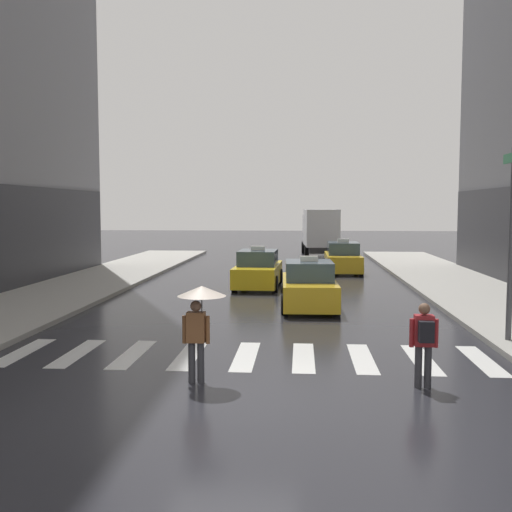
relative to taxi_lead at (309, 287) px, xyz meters
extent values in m
plane|color=#26262B|center=(-1.56, -10.06, -0.72)|extent=(160.00, 160.00, 0.00)
cube|color=silver|center=(-6.96, -7.06, -0.72)|extent=(0.50, 2.80, 0.01)
cube|color=silver|center=(-5.61, -7.06, -0.72)|extent=(0.50, 2.80, 0.01)
cube|color=silver|center=(-4.26, -7.06, -0.72)|extent=(0.50, 2.80, 0.01)
cube|color=silver|center=(-2.91, -7.06, -0.72)|extent=(0.50, 2.80, 0.01)
cube|color=silver|center=(-1.56, -7.06, -0.72)|extent=(0.50, 2.80, 0.01)
cube|color=silver|center=(-0.21, -7.06, -0.72)|extent=(0.50, 2.80, 0.01)
cube|color=silver|center=(1.14, -7.06, -0.72)|extent=(0.50, 2.80, 0.01)
cube|color=silver|center=(2.49, -7.06, -0.72)|extent=(0.50, 2.80, 0.01)
cube|color=silver|center=(3.84, -7.06, -0.72)|extent=(0.50, 2.80, 0.01)
cylinder|color=#47474C|center=(4.94, -5.48, 1.83)|extent=(0.14, 0.14, 4.80)
cube|color=#196638|center=(4.89, -5.30, 3.98)|extent=(0.04, 0.84, 0.24)
cube|color=gold|center=(0.00, 0.02, -0.16)|extent=(1.95, 4.56, 0.84)
cube|color=#384C5B|center=(0.00, -0.08, 0.58)|extent=(1.67, 2.15, 0.64)
cube|color=silver|center=(0.00, -0.08, 0.99)|extent=(0.61, 0.26, 0.18)
cylinder|color=black|center=(-0.90, 1.34, -0.39)|extent=(0.24, 0.67, 0.66)
cylinder|color=black|center=(0.81, 1.40, -0.39)|extent=(0.24, 0.67, 0.66)
cylinder|color=black|center=(-0.81, -1.35, -0.39)|extent=(0.24, 0.67, 0.66)
cylinder|color=black|center=(0.90, -1.30, -0.39)|extent=(0.24, 0.67, 0.66)
cube|color=#F2EAB2|center=(-0.71, 2.27, -0.12)|extent=(0.20, 0.05, 0.14)
cube|color=#F2EAB2|center=(0.55, 2.31, -0.12)|extent=(0.20, 0.05, 0.14)
cube|color=yellow|center=(-2.14, 5.23, -0.16)|extent=(1.97, 4.57, 0.84)
cube|color=#384C5B|center=(-2.15, 5.13, 0.58)|extent=(1.68, 2.16, 0.64)
cube|color=silver|center=(-2.15, 5.13, 0.99)|extent=(0.61, 0.26, 0.18)
cylinder|color=black|center=(-2.95, 6.61, -0.39)|extent=(0.24, 0.67, 0.66)
cylinder|color=black|center=(-1.24, 6.55, -0.39)|extent=(0.24, 0.67, 0.66)
cylinder|color=black|center=(-3.05, 3.91, -0.39)|extent=(0.24, 0.67, 0.66)
cylinder|color=black|center=(-1.34, 3.85, -0.39)|extent=(0.24, 0.67, 0.66)
cube|color=#F2EAB2|center=(-2.69, 7.52, -0.12)|extent=(0.20, 0.05, 0.14)
cube|color=#F2EAB2|center=(-1.43, 7.48, -0.12)|extent=(0.20, 0.05, 0.14)
cube|color=gold|center=(1.97, 11.57, -0.16)|extent=(1.82, 4.51, 0.84)
cube|color=#384C5B|center=(1.97, 11.47, 0.58)|extent=(1.61, 2.11, 0.64)
cube|color=silver|center=(1.97, 11.47, 0.99)|extent=(0.60, 0.24, 0.18)
cylinder|color=black|center=(1.11, 12.91, -0.39)|extent=(0.22, 0.66, 0.66)
cylinder|color=black|center=(2.82, 12.92, -0.39)|extent=(0.22, 0.66, 0.66)
cylinder|color=black|center=(1.13, 10.21, -0.39)|extent=(0.22, 0.66, 0.66)
cylinder|color=black|center=(2.84, 10.22, -0.39)|extent=(0.22, 0.66, 0.66)
cube|color=#F2EAB2|center=(1.33, 13.83, -0.12)|extent=(0.20, 0.04, 0.14)
cube|color=#F2EAB2|center=(2.59, 13.84, -0.12)|extent=(0.20, 0.04, 0.14)
cube|color=#2D2D2D|center=(1.06, 21.81, -0.07)|extent=(2.08, 6.67, 0.40)
cube|color=silver|center=(0.91, 25.11, 1.18)|extent=(2.18, 1.89, 2.10)
cube|color=#384C5B|center=(0.87, 26.03, 1.54)|extent=(1.89, 0.12, 0.95)
cube|color=silver|center=(1.10, 20.91, 1.38)|extent=(2.41, 4.89, 2.50)
cylinder|color=black|center=(-0.08, 24.86, -0.27)|extent=(0.32, 0.91, 0.90)
cylinder|color=black|center=(1.92, 24.95, -0.27)|extent=(0.32, 0.91, 0.90)
cylinder|color=black|center=(0.12, 20.33, -0.27)|extent=(0.32, 0.91, 0.90)
cylinder|color=black|center=(2.12, 20.41, -0.27)|extent=(0.32, 0.91, 0.90)
cylinder|color=#333338|center=(-2.43, -9.26, -0.31)|extent=(0.14, 0.14, 0.82)
cylinder|color=#333338|center=(-2.25, -9.26, -0.31)|extent=(0.14, 0.14, 0.82)
cube|color=brown|center=(-2.34, -9.26, 0.40)|extent=(0.36, 0.24, 0.60)
sphere|color=brown|center=(-2.34, -9.26, 0.82)|extent=(0.22, 0.22, 0.22)
cylinder|color=brown|center=(-2.57, -9.26, 0.35)|extent=(0.09, 0.09, 0.55)
cylinder|color=brown|center=(-2.11, -9.26, 0.35)|extent=(0.09, 0.09, 0.55)
cylinder|color=#4C4C4C|center=(-2.22, -9.26, 0.70)|extent=(0.02, 0.02, 1.00)
cone|color=gray|center=(-2.22, -9.26, 1.12)|extent=(0.96, 0.96, 0.20)
cylinder|color=#333338|center=(1.99, -9.25, -0.31)|extent=(0.14, 0.14, 0.82)
cylinder|color=#333338|center=(2.17, -9.25, -0.31)|extent=(0.14, 0.14, 0.82)
cube|color=maroon|center=(2.08, -9.25, 0.40)|extent=(0.36, 0.24, 0.60)
sphere|color=brown|center=(2.08, -9.25, 0.82)|extent=(0.22, 0.22, 0.22)
cylinder|color=maroon|center=(1.85, -9.25, 0.35)|extent=(0.09, 0.09, 0.55)
cylinder|color=maroon|center=(2.31, -9.25, 0.35)|extent=(0.09, 0.09, 0.55)
cube|color=black|center=(2.08, -9.47, 0.42)|extent=(0.28, 0.18, 0.40)
camera|label=1|loc=(-0.29, -20.79, 2.75)|focal=42.05mm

